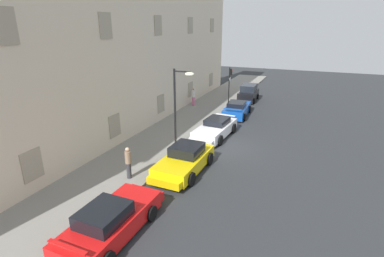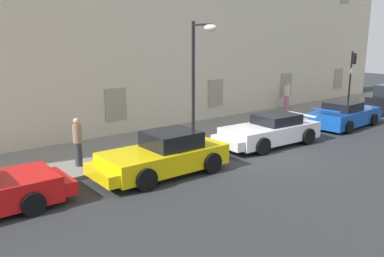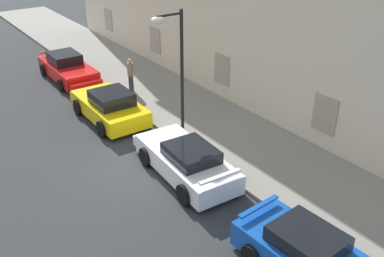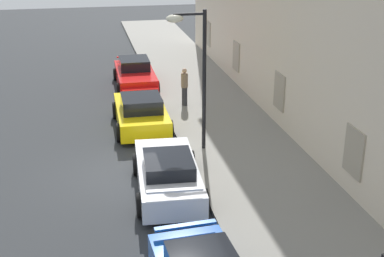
{
  "view_description": "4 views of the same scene",
  "coord_description": "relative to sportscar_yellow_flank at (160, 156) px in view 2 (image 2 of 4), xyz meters",
  "views": [
    {
      "loc": [
        -18.05,
        -5.2,
        7.86
      ],
      "look_at": [
        -1.84,
        1.7,
        1.66
      ],
      "focal_mm": 27.56,
      "sensor_mm": 36.0,
      "label": 1
    },
    {
      "loc": [
        -11.9,
        -9.78,
        4.67
      ],
      "look_at": [
        -2.77,
        1.49,
        1.32
      ],
      "focal_mm": 37.11,
      "sensor_mm": 36.0,
      "label": 2
    },
    {
      "loc": [
        12.43,
        -6.32,
        8.86
      ],
      "look_at": [
        0.37,
        2.34,
        1.13
      ],
      "focal_mm": 40.49,
      "sensor_mm": 36.0,
      "label": 3
    },
    {
      "loc": [
        16.34,
        -1.05,
        7.99
      ],
      "look_at": [
        0.42,
        2.28,
        1.68
      ],
      "focal_mm": 49.22,
      "sensor_mm": 36.0,
      "label": 4
    }
  ],
  "objects": [
    {
      "name": "sportscar_tail_end",
      "position": [
        12.16,
        0.1,
        -0.06
      ],
      "size": [
        4.98,
        2.25,
        1.35
      ],
      "color": "#144CB2",
      "rests_on": "ground"
    },
    {
      "name": "ground_plane",
      "position": [
        4.49,
        -1.1,
        -0.65
      ],
      "size": [
        80.0,
        80.0,
        0.0
      ],
      "primitive_type": "plane",
      "color": "#2B2D30"
    },
    {
      "name": "traffic_light",
      "position": [
        15.45,
        1.86,
        2.02
      ],
      "size": [
        0.44,
        0.36,
        3.71
      ],
      "color": "black",
      "rests_on": "sidewalk"
    },
    {
      "name": "sportscar_white_middle",
      "position": [
        5.83,
        0.17,
        -0.03
      ],
      "size": [
        5.06,
        2.32,
        1.34
      ],
      "color": "white",
      "rests_on": "ground"
    },
    {
      "name": "sidewalk",
      "position": [
        4.49,
        3.41,
        -0.58
      ],
      "size": [
        60.0,
        4.41,
        0.14
      ],
      "primitive_type": "cube",
      "color": "gray",
      "rests_on": "ground"
    },
    {
      "name": "street_lamp",
      "position": [
        3.09,
        1.56,
        3.1
      ],
      "size": [
        0.44,
        1.42,
        5.15
      ],
      "color": "black",
      "rests_on": "sidewalk"
    },
    {
      "name": "sportscar_yellow_flank",
      "position": [
        0.0,
        0.0,
        0.0
      ],
      "size": [
        4.77,
        2.28,
        1.47
      ],
      "color": "yellow",
      "rests_on": "ground"
    },
    {
      "name": "pedestrian_strolling",
      "position": [
        -1.99,
        2.27,
        0.41
      ],
      "size": [
        0.37,
        0.37,
        1.76
      ],
      "color": "#333338",
      "rests_on": "sidewalk"
    },
    {
      "name": "pedestrian_admiring",
      "position": [
        13.29,
        4.97,
        0.39
      ],
      "size": [
        0.54,
        0.54,
        1.76
      ],
      "color": "pink",
      "rests_on": "sidewalk"
    }
  ]
}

